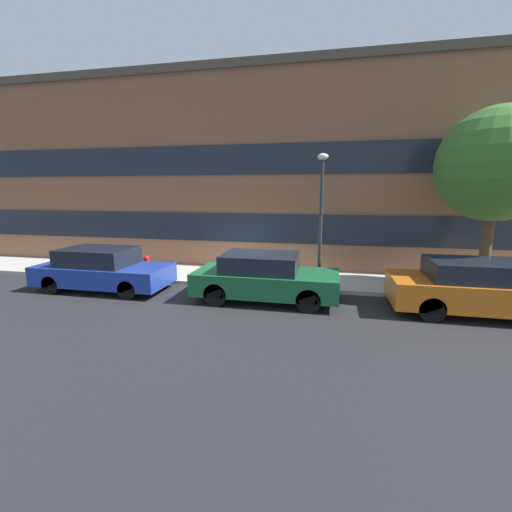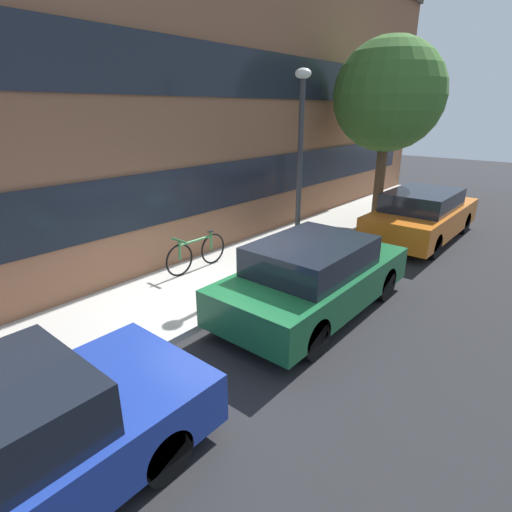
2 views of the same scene
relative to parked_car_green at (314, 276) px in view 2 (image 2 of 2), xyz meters
name	(u,v)px [view 2 (image 2 of 2)]	position (x,y,z in m)	size (l,w,h in m)	color
ground_plane	(231,314)	(-1.03, 1.05, -0.68)	(56.00, 56.00, 0.00)	#232326
sidewalk_strip	(186,292)	(-1.03, 2.28, -0.62)	(28.00, 2.46, 0.12)	#B2AFA8
rowhouse_facade	(115,85)	(-1.03, 3.95, 3.19)	(28.00, 1.02, 7.73)	brown
parked_car_green	(314,276)	(0.00, 0.00, 0.00)	(4.05, 1.76, 1.36)	#195B33
parked_car_orange	(422,215)	(5.57, 0.00, 0.02)	(4.45, 1.78, 1.40)	#D16619
bicycle	(197,252)	(-0.17, 2.89, -0.16)	(1.67, 0.44, 0.81)	black
street_tree	(388,96)	(6.20, 1.59, 3.12)	(3.13, 3.13, 5.27)	brown
lamp_post	(300,149)	(1.49, 1.39, 2.00)	(0.32, 0.32, 4.08)	#2D2D30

